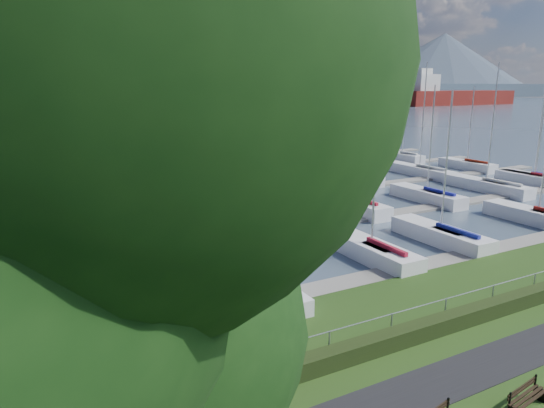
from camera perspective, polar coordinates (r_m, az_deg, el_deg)
path at (r=19.72m, az=22.12°, el=-17.84°), size 160.00×2.00×0.04m
water at (r=273.84m, az=-25.69°, el=10.21°), size 800.00×540.00×0.20m
hedge at (r=21.03m, az=16.65°, el=-14.22°), size 80.00×0.70×0.70m
fence at (r=20.91m, az=16.03°, el=-11.75°), size 80.00×0.04×0.04m
foothill at (r=343.60m, az=-26.43°, el=11.65°), size 900.00×80.00×12.00m
mountains at (r=420.06m, az=-26.43°, el=17.36°), size 1190.00×360.00×115.00m
docks at (r=42.80m, az=-8.86°, el=-0.27°), size 90.00×41.60×0.25m
bench_right at (r=18.36m, az=27.75°, el=-19.48°), size 1.84×0.67×0.85m
tree at (r=5.53m, az=-22.39°, el=1.73°), size 8.06×8.94×12.76m
crane at (r=42.76m, az=-5.69°, el=7.37°), size 5.64×13.22×22.35m
cargo_ship_mid at (r=235.43m, az=-14.01°, el=11.72°), size 112.36×38.49×21.50m
cargo_ship_east at (r=293.32m, az=20.19°, el=11.68°), size 78.96×19.87×21.50m
sailboat_fleet at (r=43.91m, az=-13.12°, el=7.35°), size 76.17×49.85×13.59m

